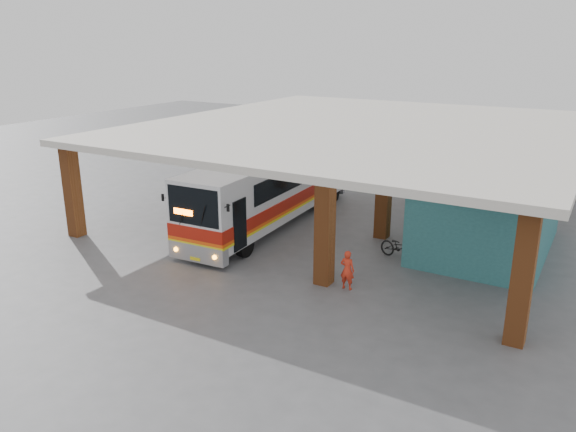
# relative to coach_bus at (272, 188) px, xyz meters

# --- Properties ---
(ground) EXTENTS (90.00, 90.00, 0.00)m
(ground) POSITION_rel_coach_bus_xyz_m (2.49, -2.11, -1.86)
(ground) COLOR #515154
(ground) RESTS_ON ground
(brick_columns) EXTENTS (20.10, 21.60, 4.35)m
(brick_columns) POSITION_rel_coach_bus_xyz_m (3.92, 2.89, 0.31)
(brick_columns) COLOR #994D21
(brick_columns) RESTS_ON ground
(canopy_roof) EXTENTS (21.00, 23.00, 0.30)m
(canopy_roof) POSITION_rel_coach_bus_xyz_m (2.99, 4.39, 2.64)
(canopy_roof) COLOR silver
(canopy_roof) RESTS_ON brick_columns
(shop_building) EXTENTS (5.20, 8.20, 3.11)m
(shop_building) POSITION_rel_coach_bus_xyz_m (9.98, 1.89, -0.30)
(shop_building) COLOR #296366
(shop_building) RESTS_ON ground
(coach_bus) EXTENTS (3.31, 12.98, 3.75)m
(coach_bus) POSITION_rel_coach_bus_xyz_m (0.00, 0.00, 0.00)
(coach_bus) COLOR silver
(coach_bus) RESTS_ON ground
(motorcycle) EXTENTS (2.15, 1.28, 1.07)m
(motorcycle) POSITION_rel_coach_bus_xyz_m (7.19, -1.37, -1.33)
(motorcycle) COLOR black
(motorcycle) RESTS_ON ground
(pedestrian) EXTENTS (0.55, 0.36, 1.51)m
(pedestrian) POSITION_rel_coach_bus_xyz_m (6.45, -5.12, -1.11)
(pedestrian) COLOR red
(pedestrian) RESTS_ON ground
(red_chair) EXTENTS (0.53, 0.53, 0.86)m
(red_chair) POSITION_rel_coach_bus_xyz_m (7.59, 5.57, -1.47)
(red_chair) COLOR #B61F13
(red_chair) RESTS_ON ground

